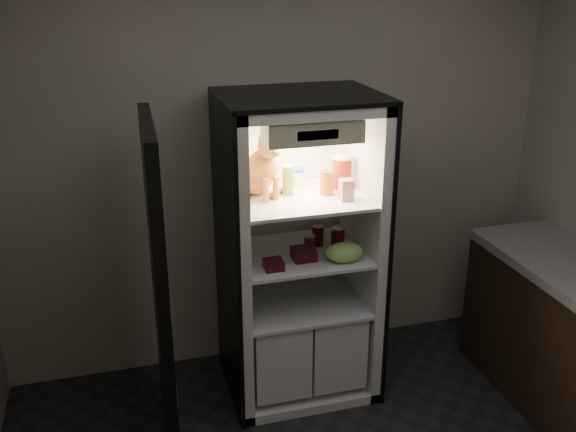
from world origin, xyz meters
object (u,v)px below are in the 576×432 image
Objects in this scene: salsa_jar at (327,183)px; soda_can_b at (337,239)px; refrigerator at (297,270)px; soda_can_a at (318,235)px; pepper_jar at (342,172)px; condiment_jar at (310,242)px; tabby_cat at (260,169)px; parmesan_shaker at (288,180)px; soda_can_c at (338,238)px; berry_box_left at (273,265)px; berry_box_right at (304,254)px; mayo_tub at (297,178)px; grape_bag at (344,252)px; cream_carton at (346,190)px.

salsa_jar is 1.11× the size of soda_can_b.
soda_can_a is (0.13, 0.00, 0.21)m from refrigerator.
pepper_jar is 2.17× the size of condiment_jar.
soda_can_b is (0.44, -0.10, -0.44)m from tabby_cat.
tabby_cat is at bearing 165.87° from parmesan_shaker.
soda_can_c is 1.29× the size of berry_box_left.
condiment_jar reaches higher than berry_box_right.
mayo_tub is 0.53× the size of grape_bag.
condiment_jar is (-0.16, 0.15, -0.37)m from cream_carton.
salsa_jar is (0.16, -0.07, 0.57)m from refrigerator.
soda_can_c is at bearing -41.99° from soda_can_a.
soda_can_a is at bearing 137.41° from soda_can_b.
parmesan_shaker is at bearing -173.94° from soda_can_a.
soda_can_a is (0.10, -0.10, -0.35)m from mayo_tub.
cream_carton is 0.96× the size of soda_can_a.
parmesan_shaker is 0.16m from mayo_tub.
grape_bag is 2.05× the size of berry_box_left.
soda_can_c is (0.01, -0.01, 0.01)m from soda_can_b.
condiment_jar is at bearing 36.46° from berry_box_left.
tabby_cat is 1.94× the size of grape_bag.
refrigerator is 13.65× the size of soda_can_c.
refrigerator is at bearing 17.32° from parmesan_shaker.
pepper_jar is 0.90× the size of grape_bag.
refrigerator is 0.69m from tabby_cat.
pepper_jar reaches higher than soda_can_b.
soda_can_c reaches higher than soda_can_a.
salsa_jar is 0.41m from grape_bag.
refrigerator reaches higher than condiment_jar.
berry_box_left is at bearing -143.54° from condiment_jar.
mayo_tub is 0.96× the size of cream_carton.
salsa_jar reaches higher than grape_bag.
tabby_cat is 0.18m from parmesan_shaker.
tabby_cat is at bearing 154.26° from cream_carton.
tabby_cat is at bearing 165.93° from salsa_jar.
pepper_jar is (0.50, -0.00, -0.06)m from tabby_cat.
soda_can_a is 0.92× the size of soda_can_c.
refrigerator is at bearing -23.65° from tabby_cat.
soda_can_c is 0.26m from berry_box_right.
grape_bag is (-0.02, -0.06, -0.36)m from cream_carton.
salsa_jar reaches higher than soda_can_c.
mayo_tub is 0.59× the size of pepper_jar.
salsa_jar is at bearing 25.34° from berry_box_left.
soda_can_b is 1.19× the size of berry_box_left.
salsa_jar is 0.14m from cream_carton.
soda_can_b is 0.25m from berry_box_right.
mayo_tub is 0.47m from berry_box_right.
cream_carton is 0.56× the size of grape_bag.
parmesan_shaker is at bearing 166.73° from soda_can_c.
refrigerator is 0.25m from soda_can_a.
pepper_jar reaches higher than parmesan_shaker.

